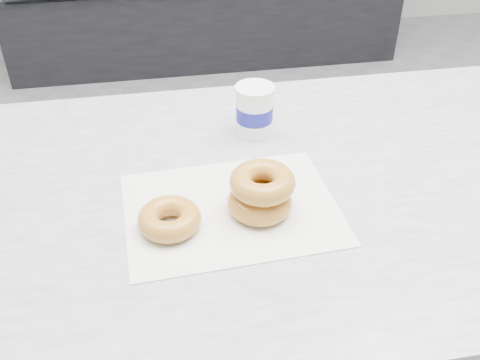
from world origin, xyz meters
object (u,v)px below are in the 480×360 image
Objects in this scene: donut_single at (170,219)px; donut_stack at (261,192)px; coffee_cup at (255,110)px; counter at (346,333)px.

donut_single is 0.89× the size of donut_stack.
donut_stack is at bearing 6.46° from donut_single.
donut_single is at bearing -173.54° from donut_stack.
coffee_cup is (0.18, 0.25, 0.03)m from donut_single.
counter is at bearing -41.67° from coffee_cup.
counter is 0.54m from donut_stack.
counter is at bearing 17.25° from donut_stack.
donut_stack is at bearing -162.75° from counter.
donut_single is (-0.37, -0.09, 0.47)m from counter.
coffee_cup is at bearing 54.22° from donut_single.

